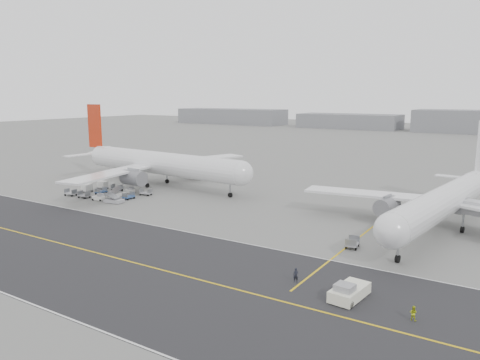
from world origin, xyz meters
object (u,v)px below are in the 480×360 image
Objects in this scene: airliner_a at (158,163)px; ground_crew_b at (413,313)px; airliner_b at (445,201)px; pushback_tug at (349,292)px; ground_crew_a at (296,275)px.

airliner_a reaches higher than ground_crew_b.
airliner_b reaches higher than pushback_tug.
pushback_tug is at bearing -19.67° from ground_crew_a.
airliner_b is 36.73m from pushback_tug.
airliner_a is 37.04× the size of ground_crew_b.
ground_crew_a is 15.03m from ground_crew_b.
airliner_b is 37.16m from ground_crew_a.
airliner_a reaches higher than ground_crew_a.
ground_crew_b is at bearing -115.06° from airliner_a.
airliner_b is at bearing 89.50° from pushback_tug.
airliner_b is 38.02m from ground_crew_b.
airliner_a is at bearing 135.81° from ground_crew_a.
airliner_a is 1.14× the size of airliner_b.
ground_crew_a reaches higher than ground_crew_b.
ground_crew_b is (3.17, -37.62, -4.45)m from airliner_b.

